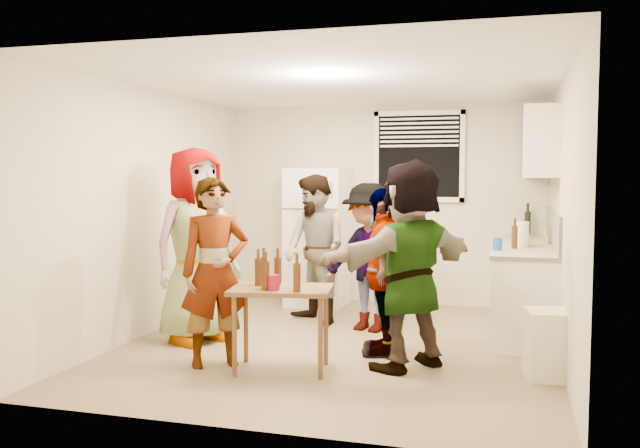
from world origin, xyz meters
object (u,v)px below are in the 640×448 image
(guest_orange, at_px, (409,367))
(refrigerator, at_px, (318,237))
(serving_table, at_px, (282,370))
(guest_back_left, at_px, (315,323))
(guest_stripe, at_px, (216,365))
(guest_black, at_px, (382,354))
(guest_grey, at_px, (197,341))
(blue_cup, at_px, (497,250))
(beer_bottle_table, at_px, (297,288))
(wine_bottle, at_px, (527,236))
(red_cup, at_px, (274,290))
(guest_back_right, at_px, (368,330))
(beer_bottle_counter, at_px, (514,248))
(trash_bin, at_px, (550,347))
(kettle, at_px, (519,246))

(guest_orange, bearing_deg, refrigerator, -109.39)
(serving_table, relative_size, guest_back_left, 0.51)
(guest_stripe, xyz_separation_m, guest_black, (1.31, 0.75, 0.00))
(serving_table, bearing_deg, guest_grey, 147.76)
(blue_cup, distance_m, beer_bottle_table, 2.15)
(refrigerator, xyz_separation_m, guest_stripe, (-0.10, -2.82, -0.85))
(wine_bottle, height_order, guest_grey, wine_bottle)
(guest_grey, relative_size, guest_back_left, 1.16)
(guest_black, bearing_deg, red_cup, -48.02)
(guest_stripe, bearing_deg, refrigerator, 51.56)
(guest_orange, bearing_deg, blue_cup, -172.96)
(refrigerator, xyz_separation_m, guest_back_right, (0.90, -1.21, -0.85))
(beer_bottle_counter, xyz_separation_m, serving_table, (-1.86, -1.68, -0.90))
(guest_stripe, xyz_separation_m, guest_back_right, (1.00, 1.61, 0.00))
(guest_stripe, bearing_deg, guest_black, -6.69)
(trash_bin, bearing_deg, serving_table, -169.79)
(beer_bottle_table, distance_m, guest_black, 1.17)
(refrigerator, xyz_separation_m, beer_bottle_counter, (2.35, -1.14, 0.05))
(blue_cup, bearing_deg, kettle, 67.81)
(serving_table, bearing_deg, guest_back_right, 75.92)
(guest_stripe, distance_m, guest_black, 1.51)
(blue_cup, height_order, guest_back_right, blue_cup)
(guest_stripe, xyz_separation_m, guest_back_left, (0.37, 1.78, 0.00))
(trash_bin, relative_size, guest_orange, 0.31)
(red_cup, distance_m, guest_grey, 1.57)
(kettle, bearing_deg, refrigerator, 147.38)
(serving_table, distance_m, red_cup, 0.71)
(beer_bottle_table, distance_m, guest_back_left, 1.94)
(red_cup, distance_m, guest_black, 1.34)
(blue_cup, bearing_deg, guest_orange, -122.04)
(beer_bottle_counter, bearing_deg, guest_back_right, -177.28)
(beer_bottle_table, relative_size, guest_stripe, 0.13)
(blue_cup, height_order, guest_black, blue_cup)
(serving_table, bearing_deg, guest_orange, 20.05)
(guest_back_left, bearing_deg, trash_bin, 8.82)
(refrigerator, height_order, guest_back_right, refrigerator)
(beer_bottle_table, relative_size, guest_orange, 0.12)
(blue_cup, distance_m, guest_stripe, 2.87)
(refrigerator, bearing_deg, kettle, -19.24)
(refrigerator, bearing_deg, beer_bottle_counter, -25.88)
(blue_cup, relative_size, guest_back_right, 0.08)
(beer_bottle_table, height_order, red_cup, beer_bottle_table)
(refrigerator, bearing_deg, red_cup, -80.81)
(guest_black, bearing_deg, blue_cup, 117.89)
(guest_back_left, bearing_deg, refrigerator, 143.53)
(kettle, height_order, guest_back_left, kettle)
(blue_cup, bearing_deg, beer_bottle_table, -136.68)
(red_cup, height_order, guest_orange, red_cup)
(refrigerator, distance_m, guest_black, 2.55)
(guest_back_left, distance_m, guest_black, 1.39)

